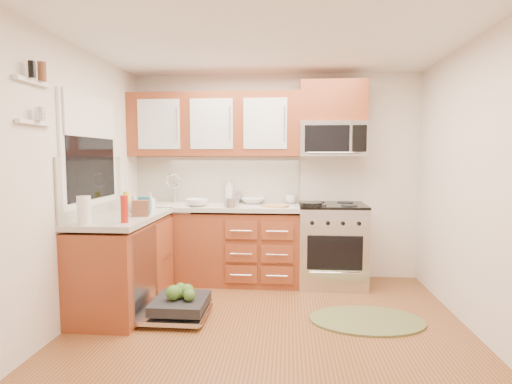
# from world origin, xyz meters

# --- Properties ---
(floor) EXTENTS (3.50, 3.50, 0.00)m
(floor) POSITION_xyz_m (0.00, 0.00, 0.00)
(floor) COLOR brown
(floor) RESTS_ON ground
(ceiling) EXTENTS (3.50, 3.50, 0.00)m
(ceiling) POSITION_xyz_m (0.00, 0.00, 2.50)
(ceiling) COLOR white
(ceiling) RESTS_ON ground
(wall_back) EXTENTS (3.50, 0.04, 2.50)m
(wall_back) POSITION_xyz_m (0.00, 1.75, 1.25)
(wall_back) COLOR silver
(wall_back) RESTS_ON ground
(wall_front) EXTENTS (3.50, 0.04, 2.50)m
(wall_front) POSITION_xyz_m (0.00, -1.75, 1.25)
(wall_front) COLOR silver
(wall_front) RESTS_ON ground
(wall_left) EXTENTS (0.04, 3.50, 2.50)m
(wall_left) POSITION_xyz_m (-1.75, 0.00, 1.25)
(wall_left) COLOR silver
(wall_left) RESTS_ON ground
(wall_right) EXTENTS (0.04, 3.50, 2.50)m
(wall_right) POSITION_xyz_m (1.75, 0.00, 1.25)
(wall_right) COLOR silver
(wall_right) RESTS_ON ground
(base_cabinet_back) EXTENTS (2.05, 0.60, 0.85)m
(base_cabinet_back) POSITION_xyz_m (-0.73, 1.45, 0.42)
(base_cabinet_back) COLOR brown
(base_cabinet_back) RESTS_ON ground
(base_cabinet_left) EXTENTS (0.60, 1.25, 0.85)m
(base_cabinet_left) POSITION_xyz_m (-1.45, 0.52, 0.42)
(base_cabinet_left) COLOR brown
(base_cabinet_left) RESTS_ON ground
(countertop_back) EXTENTS (2.07, 0.64, 0.05)m
(countertop_back) POSITION_xyz_m (-0.72, 1.44, 0.90)
(countertop_back) COLOR beige
(countertop_back) RESTS_ON base_cabinet_back
(countertop_left) EXTENTS (0.64, 1.27, 0.05)m
(countertop_left) POSITION_xyz_m (-1.44, 0.53, 0.90)
(countertop_left) COLOR beige
(countertop_left) RESTS_ON base_cabinet_left
(backsplash_back) EXTENTS (2.05, 0.02, 0.57)m
(backsplash_back) POSITION_xyz_m (-0.73, 1.74, 1.21)
(backsplash_back) COLOR #AFAC9D
(backsplash_back) RESTS_ON ground
(backsplash_left) EXTENTS (0.02, 1.25, 0.57)m
(backsplash_left) POSITION_xyz_m (-1.74, 0.52, 1.21)
(backsplash_left) COLOR #AFAC9D
(backsplash_left) RESTS_ON ground
(upper_cabinets) EXTENTS (2.05, 0.35, 0.75)m
(upper_cabinets) POSITION_xyz_m (-0.73, 1.57, 1.88)
(upper_cabinets) COLOR brown
(upper_cabinets) RESTS_ON ground
(cabinet_over_mw) EXTENTS (0.76, 0.35, 0.47)m
(cabinet_over_mw) POSITION_xyz_m (0.68, 1.57, 2.13)
(cabinet_over_mw) COLOR brown
(cabinet_over_mw) RESTS_ON ground
(range) EXTENTS (0.76, 0.64, 0.95)m
(range) POSITION_xyz_m (0.68, 1.43, 0.47)
(range) COLOR silver
(range) RESTS_ON ground
(microwave) EXTENTS (0.76, 0.38, 0.40)m
(microwave) POSITION_xyz_m (0.68, 1.55, 1.70)
(microwave) COLOR silver
(microwave) RESTS_ON ground
(sink) EXTENTS (0.62, 0.50, 0.26)m
(sink) POSITION_xyz_m (-1.25, 1.42, 0.80)
(sink) COLOR white
(sink) RESTS_ON ground
(dishwasher) EXTENTS (0.70, 0.60, 0.20)m
(dishwasher) POSITION_xyz_m (-0.86, 0.30, 0.10)
(dishwasher) COLOR silver
(dishwasher) RESTS_ON ground
(window) EXTENTS (0.03, 1.05, 1.05)m
(window) POSITION_xyz_m (-1.74, 0.50, 1.55)
(window) COLOR white
(window) RESTS_ON ground
(window_blind) EXTENTS (0.02, 0.96, 0.40)m
(window_blind) POSITION_xyz_m (-1.71, 0.50, 1.88)
(window_blind) COLOR white
(window_blind) RESTS_ON ground
(shelf_upper) EXTENTS (0.04, 0.40, 0.03)m
(shelf_upper) POSITION_xyz_m (-1.72, -0.35, 2.05)
(shelf_upper) COLOR white
(shelf_upper) RESTS_ON ground
(shelf_lower) EXTENTS (0.04, 0.40, 0.03)m
(shelf_lower) POSITION_xyz_m (-1.72, -0.35, 1.75)
(shelf_lower) COLOR white
(shelf_lower) RESTS_ON ground
(rug) EXTENTS (1.22, 1.02, 0.02)m
(rug) POSITION_xyz_m (0.89, 0.37, 0.01)
(rug) COLOR olive
(rug) RESTS_ON ground
(skillet) EXTENTS (0.30, 0.30, 0.05)m
(skillet) POSITION_xyz_m (0.42, 1.18, 0.97)
(skillet) COLOR black
(skillet) RESTS_ON range
(stock_pot) EXTENTS (0.19, 0.19, 0.11)m
(stock_pot) POSITION_xyz_m (-0.47, 1.22, 0.98)
(stock_pot) COLOR silver
(stock_pot) RESTS_ON countertop_back
(cutting_board) EXTENTS (0.33, 0.27, 0.02)m
(cutting_board) POSITION_xyz_m (0.02, 1.30, 0.94)
(cutting_board) COLOR tan
(cutting_board) RESTS_ON countertop_back
(canister) EXTENTS (0.10, 0.10, 0.15)m
(canister) POSITION_xyz_m (-0.46, 1.65, 1.00)
(canister) COLOR silver
(canister) RESTS_ON countertop_back
(paper_towel_roll) EXTENTS (0.14, 0.14, 0.24)m
(paper_towel_roll) POSITION_xyz_m (-1.54, -0.02, 1.05)
(paper_towel_roll) COLOR white
(paper_towel_roll) RESTS_ON countertop_left
(mustard_bottle) EXTENTS (0.07, 0.07, 0.20)m
(mustard_bottle) POSITION_xyz_m (-1.56, 0.89, 1.03)
(mustard_bottle) COLOR gold
(mustard_bottle) RESTS_ON countertop_left
(red_bottle) EXTENTS (0.07, 0.07, 0.24)m
(red_bottle) POSITION_xyz_m (-1.25, 0.11, 1.04)
(red_bottle) COLOR #B11A0E
(red_bottle) RESTS_ON countertop_left
(wooden_box) EXTENTS (0.18, 0.15, 0.15)m
(wooden_box) POSITION_xyz_m (-1.25, 0.49, 1.00)
(wooden_box) COLOR brown
(wooden_box) RESTS_ON countertop_left
(blue_carton) EXTENTS (0.12, 0.08, 0.18)m
(blue_carton) POSITION_xyz_m (-1.25, 0.60, 1.01)
(blue_carton) COLOR teal
(blue_carton) RESTS_ON countertop_left
(bowl_a) EXTENTS (0.30, 0.30, 0.07)m
(bowl_a) POSITION_xyz_m (-0.26, 1.60, 0.96)
(bowl_a) COLOR #999999
(bowl_a) RESTS_ON countertop_back
(bowl_b) EXTENTS (0.30, 0.30, 0.08)m
(bowl_b) POSITION_xyz_m (-0.88, 1.30, 0.97)
(bowl_b) COLOR #999999
(bowl_b) RESTS_ON countertop_back
(cup) EXTENTS (0.17, 0.17, 0.10)m
(cup) POSITION_xyz_m (0.20, 1.65, 0.98)
(cup) COLOR #999999
(cup) RESTS_ON countertop_back
(soap_bottle_a) EXTENTS (0.15, 0.15, 0.31)m
(soap_bottle_a) POSITION_xyz_m (-0.57, 1.68, 1.08)
(soap_bottle_a) COLOR #999999
(soap_bottle_a) RESTS_ON countertop_back
(soap_bottle_b) EXTENTS (0.09, 0.09, 0.17)m
(soap_bottle_b) POSITION_xyz_m (-1.35, 1.05, 1.01)
(soap_bottle_b) COLOR #999999
(soap_bottle_b) RESTS_ON countertop_left
(soap_bottle_c) EXTENTS (0.17, 0.17, 0.18)m
(soap_bottle_c) POSITION_xyz_m (-1.41, 0.74, 1.01)
(soap_bottle_c) COLOR #999999
(soap_bottle_c) RESTS_ON countertop_left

